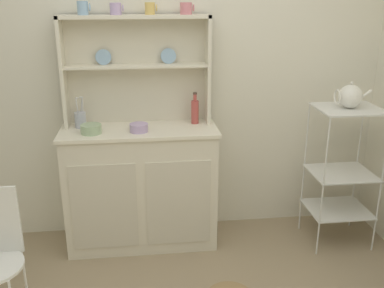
{
  "coord_description": "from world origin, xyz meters",
  "views": [
    {
      "loc": [
        -0.24,
        -1.67,
        1.84
      ],
      "look_at": [
        0.09,
        1.12,
        0.86
      ],
      "focal_mm": 41.63,
      "sensor_mm": 36.0,
      "label": 1
    }
  ],
  "objects_px": {
    "hutch_shelf_unit": "(136,62)",
    "jam_bottle": "(195,111)",
    "porcelain_teapot": "(350,96)",
    "bakers_rack": "(342,163)",
    "cup_sky_0": "(83,8)",
    "utensil_jar": "(80,119)",
    "hutch_cabinet": "(141,186)",
    "bowl_mixing_large": "(91,129)"
  },
  "relations": [
    {
      "from": "jam_bottle",
      "to": "utensil_jar",
      "type": "distance_m",
      "value": 0.82
    },
    {
      "from": "utensil_jar",
      "to": "bowl_mixing_large",
      "type": "bearing_deg",
      "value": -60.29
    },
    {
      "from": "jam_bottle",
      "to": "porcelain_teapot",
      "type": "bearing_deg",
      "value": -12.69
    },
    {
      "from": "hutch_cabinet",
      "to": "jam_bottle",
      "type": "height_order",
      "value": "jam_bottle"
    },
    {
      "from": "hutch_cabinet",
      "to": "cup_sky_0",
      "type": "distance_m",
      "value": 1.31
    },
    {
      "from": "hutch_cabinet",
      "to": "bowl_mixing_large",
      "type": "bearing_deg",
      "value": -167.29
    },
    {
      "from": "hutch_shelf_unit",
      "to": "bakers_rack",
      "type": "distance_m",
      "value": 1.67
    },
    {
      "from": "bowl_mixing_large",
      "to": "bakers_rack",
      "type": "bearing_deg",
      "value": -2.54
    },
    {
      "from": "utensil_jar",
      "to": "hutch_shelf_unit",
      "type": "bearing_deg",
      "value": 11.99
    },
    {
      "from": "bakers_rack",
      "to": "porcelain_teapot",
      "type": "distance_m",
      "value": 0.5
    },
    {
      "from": "hutch_shelf_unit",
      "to": "cup_sky_0",
      "type": "distance_m",
      "value": 0.5
    },
    {
      "from": "hutch_cabinet",
      "to": "cup_sky_0",
      "type": "height_order",
      "value": "cup_sky_0"
    },
    {
      "from": "hutch_shelf_unit",
      "to": "utensil_jar",
      "type": "height_order",
      "value": "hutch_shelf_unit"
    },
    {
      "from": "bowl_mixing_large",
      "to": "jam_bottle",
      "type": "distance_m",
      "value": 0.76
    },
    {
      "from": "bowl_mixing_large",
      "to": "jam_bottle",
      "type": "height_order",
      "value": "jam_bottle"
    },
    {
      "from": "hutch_cabinet",
      "to": "bowl_mixing_large",
      "type": "xyz_separation_m",
      "value": [
        -0.32,
        -0.07,
        0.47
      ]
    },
    {
      "from": "bakers_rack",
      "to": "utensil_jar",
      "type": "xyz_separation_m",
      "value": [
        -1.89,
        0.23,
        0.33
      ]
    },
    {
      "from": "utensil_jar",
      "to": "bakers_rack",
      "type": "bearing_deg",
      "value": -6.98
    },
    {
      "from": "hutch_cabinet",
      "to": "porcelain_teapot",
      "type": "bearing_deg",
      "value": -5.93
    },
    {
      "from": "utensil_jar",
      "to": "hutch_cabinet",
      "type": "bearing_deg",
      "value": -10.74
    },
    {
      "from": "bakers_rack",
      "to": "hutch_shelf_unit",
      "type": "bearing_deg",
      "value": 167.83
    },
    {
      "from": "jam_bottle",
      "to": "porcelain_teapot",
      "type": "relative_size",
      "value": 0.9
    },
    {
      "from": "hutch_cabinet",
      "to": "utensil_jar",
      "type": "bearing_deg",
      "value": 169.26
    },
    {
      "from": "bakers_rack",
      "to": "utensil_jar",
      "type": "relative_size",
      "value": 4.68
    },
    {
      "from": "jam_bottle",
      "to": "porcelain_teapot",
      "type": "height_order",
      "value": "porcelain_teapot"
    },
    {
      "from": "cup_sky_0",
      "to": "jam_bottle",
      "type": "xyz_separation_m",
      "value": [
        0.75,
        -0.04,
        -0.72
      ]
    },
    {
      "from": "cup_sky_0",
      "to": "porcelain_teapot",
      "type": "bearing_deg",
      "value": -8.63
    },
    {
      "from": "bakers_rack",
      "to": "jam_bottle",
      "type": "relative_size",
      "value": 4.58
    },
    {
      "from": "bakers_rack",
      "to": "hutch_cabinet",
      "type": "bearing_deg",
      "value": 174.08
    },
    {
      "from": "hutch_shelf_unit",
      "to": "jam_bottle",
      "type": "xyz_separation_m",
      "value": [
        0.41,
        -0.08,
        -0.35
      ]
    },
    {
      "from": "jam_bottle",
      "to": "hutch_cabinet",
      "type": "bearing_deg",
      "value": -168.16
    },
    {
      "from": "bakers_rack",
      "to": "jam_bottle",
      "type": "xyz_separation_m",
      "value": [
        -1.06,
        0.24,
        0.37
      ]
    },
    {
      "from": "hutch_cabinet",
      "to": "bowl_mixing_large",
      "type": "height_order",
      "value": "bowl_mixing_large"
    },
    {
      "from": "hutch_cabinet",
      "to": "jam_bottle",
      "type": "relative_size",
      "value": 4.83
    },
    {
      "from": "cup_sky_0",
      "to": "jam_bottle",
      "type": "height_order",
      "value": "cup_sky_0"
    },
    {
      "from": "utensil_jar",
      "to": "jam_bottle",
      "type": "bearing_deg",
      "value": 0.57
    },
    {
      "from": "hutch_cabinet",
      "to": "hutch_shelf_unit",
      "type": "bearing_deg",
      "value": 90.0
    },
    {
      "from": "utensil_jar",
      "to": "porcelain_teapot",
      "type": "bearing_deg",
      "value": -6.99
    },
    {
      "from": "hutch_shelf_unit",
      "to": "bowl_mixing_large",
      "type": "distance_m",
      "value": 0.58
    },
    {
      "from": "cup_sky_0",
      "to": "bowl_mixing_large",
      "type": "height_order",
      "value": "cup_sky_0"
    },
    {
      "from": "hutch_shelf_unit",
      "to": "jam_bottle",
      "type": "bearing_deg",
      "value": -10.88
    },
    {
      "from": "hutch_cabinet",
      "to": "cup_sky_0",
      "type": "relative_size",
      "value": 12.3
    }
  ]
}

